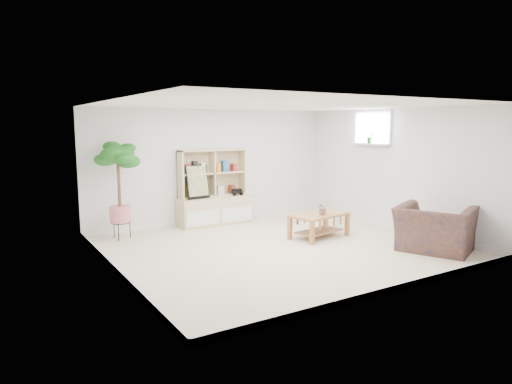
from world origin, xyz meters
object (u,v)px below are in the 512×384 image
floor_tree (119,191)px  armchair (435,226)px  storage_unit (215,187)px  coffee_table (319,226)px

floor_tree → armchair: floor_tree is taller
storage_unit → coffee_table: (1.14, -2.03, -0.56)m
coffee_table → floor_tree: 3.71m
floor_tree → armchair: 5.50m
storage_unit → floor_tree: floor_tree is taller
storage_unit → floor_tree: bearing=-173.7°
coffee_table → armchair: (1.02, -1.73, 0.21)m
storage_unit → armchair: 4.34m
storage_unit → coffee_table: bearing=-60.7°
storage_unit → armchair: size_ratio=1.36×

